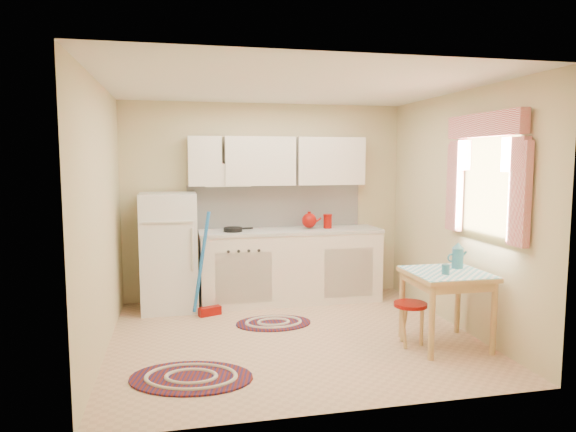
% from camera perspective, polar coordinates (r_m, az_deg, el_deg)
% --- Properties ---
extents(room_shell, '(3.64, 3.60, 2.52)m').
position_cam_1_polar(room_shell, '(5.32, 1.62, 4.18)').
color(room_shell, tan).
rests_on(room_shell, ground).
extents(fridge, '(0.65, 0.60, 1.40)m').
position_cam_1_polar(fridge, '(6.27, -13.06, -3.90)').
color(fridge, white).
rests_on(fridge, ground).
extents(broom, '(0.30, 0.21, 1.20)m').
position_cam_1_polar(broom, '(5.95, -8.78, -5.33)').
color(broom, '#1C64B3').
rests_on(broom, ground).
extents(base_cabinets, '(2.25, 0.60, 0.88)m').
position_cam_1_polar(base_cabinets, '(6.51, 0.27, -5.68)').
color(base_cabinets, silver).
rests_on(base_cabinets, ground).
extents(countertop, '(2.27, 0.62, 0.04)m').
position_cam_1_polar(countertop, '(6.43, 0.27, -1.66)').
color(countertop, beige).
rests_on(countertop, base_cabinets).
extents(frying_pan, '(0.26, 0.26, 0.05)m').
position_cam_1_polar(frying_pan, '(6.26, -6.15, -1.51)').
color(frying_pan, black).
rests_on(frying_pan, countertop).
extents(red_kettle, '(0.21, 0.19, 0.21)m').
position_cam_1_polar(red_kettle, '(6.47, 2.37, -0.51)').
color(red_kettle, '#850A04').
rests_on(red_kettle, countertop).
extents(red_canister, '(0.13, 0.13, 0.16)m').
position_cam_1_polar(red_canister, '(6.54, 4.43, -0.67)').
color(red_canister, '#850A04').
rests_on(red_canister, countertop).
extents(table, '(0.72, 0.72, 0.72)m').
position_cam_1_polar(table, '(5.24, 17.12, -9.85)').
color(table, tan).
rests_on(table, ground).
extents(stool, '(0.34, 0.34, 0.42)m').
position_cam_1_polar(stool, '(5.20, 13.39, -11.60)').
color(stool, '#850A04').
rests_on(stool, ground).
extents(coffee_pot, '(0.15, 0.13, 0.27)m').
position_cam_1_polar(coffee_pot, '(5.32, 18.34, -4.16)').
color(coffee_pot, '#2A6D83').
rests_on(coffee_pot, table).
extents(mug, '(0.09, 0.09, 0.10)m').
position_cam_1_polar(mug, '(5.02, 17.11, -5.73)').
color(mug, '#2A6D83').
rests_on(mug, table).
extents(rug_center, '(0.85, 0.58, 0.02)m').
position_cam_1_polar(rug_center, '(5.74, -1.62, -11.81)').
color(rug_center, maroon).
rests_on(rug_center, ground).
extents(rug_left, '(1.15, 0.90, 0.02)m').
position_cam_1_polar(rug_left, '(4.49, -10.71, -17.24)').
color(rug_left, maroon).
rests_on(rug_left, ground).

